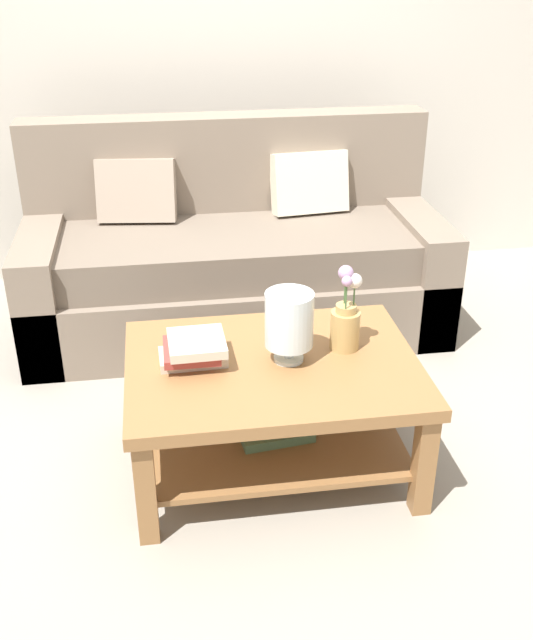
{
  "coord_description": "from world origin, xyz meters",
  "views": [
    {
      "loc": [
        -0.4,
        -2.83,
        1.9
      ],
      "look_at": [
        -0.01,
        -0.29,
        0.57
      ],
      "focal_mm": 41.98,
      "sensor_mm": 36.0,
      "label": 1
    }
  ],
  "objects": [
    {
      "name": "coffee_table",
      "position": [
        -0.01,
        -0.44,
        0.34
      ],
      "size": [
        1.1,
        0.82,
        0.47
      ],
      "color": "olive",
      "rests_on": "ground"
    },
    {
      "name": "couch",
      "position": [
        -0.02,
        0.82,
        0.36
      ],
      "size": [
        2.14,
        0.9,
        1.06
      ],
      "color": "#7A6B5B",
      "rests_on": "ground"
    },
    {
      "name": "back_wall",
      "position": [
        0.0,
        1.65,
        1.35
      ],
      "size": [
        6.4,
        0.12,
        2.7
      ],
      "primitive_type": "cube",
      "color": "beige",
      "rests_on": "ground"
    },
    {
      "name": "ground_plane",
      "position": [
        0.0,
        0.0,
        0.0
      ],
      "size": [
        10.0,
        10.0,
        0.0
      ],
      "primitive_type": "plane",
      "color": "gray"
    },
    {
      "name": "glass_hurricane_vase",
      "position": [
        0.05,
        -0.44,
        0.63
      ],
      "size": [
        0.18,
        0.18,
        0.28
      ],
      "color": "silver",
      "rests_on": "coffee_table"
    },
    {
      "name": "book_stack_main",
      "position": [
        -0.3,
        -0.4,
        0.52
      ],
      "size": [
        0.25,
        0.23,
        0.1
      ],
      "color": "beige",
      "rests_on": "coffee_table"
    },
    {
      "name": "flower_pitcher",
      "position": [
        0.28,
        -0.38,
        0.59
      ],
      "size": [
        0.11,
        0.11,
        0.34
      ],
      "color": "tan",
      "rests_on": "coffee_table"
    }
  ]
}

